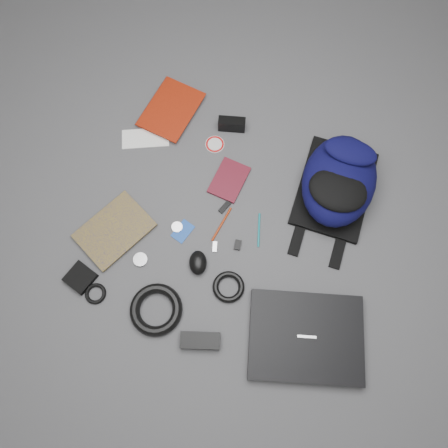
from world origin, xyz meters
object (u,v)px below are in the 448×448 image
(backpack, at_px, (339,180))
(compact_camera, at_px, (232,124))
(dvd_case, at_px, (229,180))
(mouse, at_px, (198,263))
(power_brick, at_px, (200,341))
(comic_book, at_px, (98,213))
(textbook_red, at_px, (151,101))
(pouch, at_px, (80,278))
(laptop, at_px, (306,337))

(backpack, xyz_separation_m, compact_camera, (-0.49, 0.13, -0.06))
(dvd_case, relative_size, mouse, 1.81)
(power_brick, bearing_deg, backpack, 50.19)
(power_brick, bearing_deg, compact_camera, 84.25)
(comic_book, bearing_deg, textbook_red, 116.80)
(comic_book, xyz_separation_m, compact_camera, (0.38, 0.55, 0.02))
(textbook_red, distance_m, compact_camera, 0.38)
(pouch, bearing_deg, compact_camera, 67.59)
(dvd_case, bearing_deg, compact_camera, 112.45)
(laptop, relative_size, comic_book, 1.48)
(laptop, xyz_separation_m, comic_book, (-0.92, 0.19, -0.01))
(backpack, bearing_deg, textbook_red, 169.97)
(laptop, relative_size, textbook_red, 1.51)
(backpack, bearing_deg, mouse, -132.06)
(backpack, height_order, laptop, backpack)
(dvd_case, distance_m, compact_camera, 0.25)
(laptop, bearing_deg, backpack, 79.49)
(laptop, distance_m, pouch, 0.88)
(backpack, relative_size, textbook_red, 1.62)
(dvd_case, height_order, power_brick, power_brick)
(laptop, bearing_deg, textbook_red, 125.57)
(laptop, height_order, mouse, mouse)
(dvd_case, distance_m, power_brick, 0.65)
(mouse, bearing_deg, backpack, 27.64)
(mouse, xyz_separation_m, power_brick, (0.11, -0.27, -0.01))
(pouch, bearing_deg, mouse, 26.25)
(backpack, distance_m, power_brick, 0.81)
(dvd_case, bearing_deg, laptop, -41.09)
(backpack, relative_size, compact_camera, 3.87)
(laptop, relative_size, pouch, 4.24)
(dvd_case, xyz_separation_m, power_brick, (0.11, -0.64, 0.01))
(power_brick, bearing_deg, textbook_red, 104.86)
(backpack, relative_size, mouse, 4.63)
(textbook_red, distance_m, comic_book, 0.55)
(comic_book, bearing_deg, dvd_case, 61.73)
(backpack, xyz_separation_m, dvd_case, (-0.42, -0.10, -0.09))
(backpack, height_order, power_brick, backpack)
(backpack, bearing_deg, laptop, -86.21)
(dvd_case, xyz_separation_m, pouch, (-0.40, -0.57, 0.01))
(power_brick, relative_size, pouch, 1.49)
(laptop, bearing_deg, mouse, 149.18)
(comic_book, relative_size, dvd_case, 1.61)
(backpack, height_order, dvd_case, backpack)
(compact_camera, distance_m, mouse, 0.62)
(textbook_red, xyz_separation_m, comic_book, (-0.00, -0.55, -0.00))
(comic_book, height_order, mouse, mouse)
(comic_book, bearing_deg, compact_camera, 82.38)
(laptop, xyz_separation_m, compact_camera, (-0.54, 0.74, 0.01))
(comic_book, bearing_deg, laptop, 15.09)
(comic_book, bearing_deg, pouch, -53.61)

